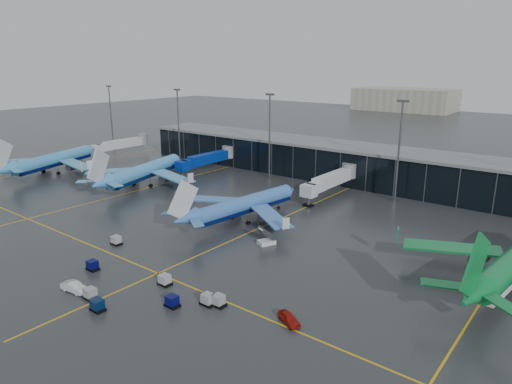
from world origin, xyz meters
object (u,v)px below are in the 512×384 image
Objects in this scene: service_van_red at (289,318)px; service_van_white at (74,287)px; baggage_carts at (143,284)px; airliner_klm_west at (53,152)px; airliner_arkefly at (145,162)px; mobile_airstair at (266,240)px; airliner_klm_near at (246,195)px.

service_van_white reaches higher than service_van_red.
baggage_carts is at bearing -53.69° from service_van_white.
airliner_klm_west reaches higher than airliner_arkefly.
baggage_carts is at bearing -40.02° from airliner_klm_west.
service_van_red is at bearing -42.01° from airliner_arkefly.
airliner_klm_west is 36.30m from airliner_arkefly.
airliner_arkefly is at bearing 90.47° from service_van_red.
mobile_airstair is at bearing -23.12° from airliner_klm_west.
airliner_klm_near is at bearing -17.40° from airliner_klm_west.
airliner_klm_near is 9.95× the size of mobile_airstair.
airliner_arkefly is at bearing -5.90° from airliner_klm_west.
airliner_klm_near reaches higher than service_van_red.
airliner_arkefly is 1.13× the size of airliner_klm_near.
airliner_klm_near is at bearing 102.86° from baggage_carts.
airliner_klm_west is at bearing -172.39° from airliner_klm_near.
airliner_arkefly is 64.95m from service_van_white.
airliner_klm_west is 77.81m from airliner_klm_near.
airliner_arkefly is 82.15m from service_van_red.
airliner_klm_west reaches higher than service_van_red.
airliner_klm_near reaches higher than service_van_white.
mobile_airstair is at bearing -31.54° from airliner_arkefly.
airliner_klm_near is 43.30m from service_van_red.
airliner_klm_near is at bearing -7.04° from service_van_white.
mobile_airstair reaches higher than baggage_carts.
airliner_klm_west is at bearing 176.61° from airliner_arkefly.
airliner_arkefly is at bearing -170.90° from mobile_airstair.
service_van_white is (78.32, -40.07, -5.86)m from airliner_klm_west.
service_van_red is at bearing 14.08° from baggage_carts.
service_van_red is 33.68m from service_van_white.
baggage_carts is 26.82m from mobile_airstair.
baggage_carts is 8.83× the size of mobile_airstair.
airliner_arkefly is 1.27× the size of baggage_carts.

